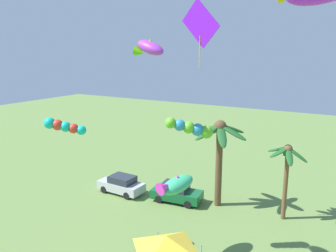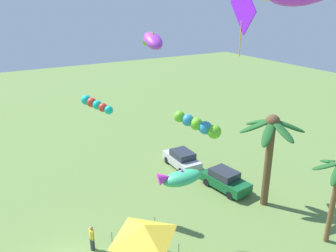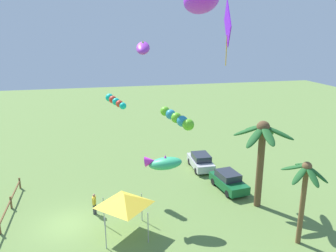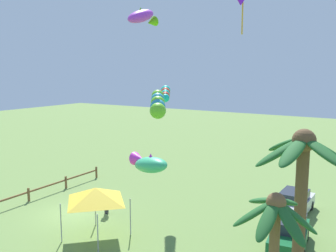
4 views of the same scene
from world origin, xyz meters
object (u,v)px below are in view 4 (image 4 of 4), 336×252
object	(u,v)px
palm_tree_0	(302,169)
kite_fish_5	(142,17)
parked_car_0	(294,202)
kite_tube_4	(166,93)
festival_tent	(96,195)
spectator_0	(106,201)
kite_fish_2	(149,164)
parked_car_1	(289,233)
palm_tree_1	(275,236)
kite_tube_3	(158,104)

from	to	relation	value
palm_tree_0	kite_fish_5	world-z (taller)	kite_fish_5
kite_fish_5	parked_car_0	bearing A→B (deg)	138.02
parked_car_0	kite_tube_4	distance (m)	10.84
festival_tent	spectator_0	bearing A→B (deg)	-147.03
kite_fish_2	kite_fish_5	size ratio (longest dim) A/B	1.30
parked_car_1	spectator_0	distance (m)	11.12
kite_fish_2	kite_tube_4	bearing A→B (deg)	-155.39
festival_tent	kite_fish_2	xyz separation A→B (m)	(-1.02, 2.77, 1.85)
kite_tube_4	kite_fish_5	distance (m)	6.55
parked_car_0	kite_fish_5	world-z (taller)	kite_fish_5
festival_tent	kite_fish_5	size ratio (longest dim) A/B	1.37
palm_tree_1	kite_tube_4	world-z (taller)	kite_tube_4
parked_car_0	kite_tube_4	bearing A→B (deg)	-72.74
spectator_0	kite_tube_3	size ratio (longest dim) A/B	0.68
festival_tent	kite_fish_5	distance (m)	9.67
kite_fish_2	kite_tube_4	world-z (taller)	kite_tube_4
kite_tube_3	kite_fish_5	bearing A→B (deg)	-127.33
festival_tent	kite_tube_4	world-z (taller)	kite_tube_4
kite_tube_4	kite_tube_3	bearing A→B (deg)	29.43
parked_car_1	spectator_0	world-z (taller)	spectator_0
palm_tree_0	kite_fish_2	size ratio (longest dim) A/B	2.45
palm_tree_1	parked_car_0	bearing A→B (deg)	-169.99
parked_car_0	parked_car_1	distance (m)	4.85
palm_tree_0	parked_car_1	bearing A→B (deg)	-160.78
palm_tree_0	palm_tree_1	size ratio (longest dim) A/B	1.23
parked_car_0	parked_car_1	bearing A→B (deg)	10.22
kite_tube_3	kite_fish_5	distance (m)	4.95
palm_tree_0	parked_car_0	xyz separation A→B (m)	(-7.80, -1.92, -4.26)
parked_car_1	kite_fish_2	bearing A→B (deg)	-61.32
spectator_0	kite_fish_2	xyz separation A→B (m)	(1.93, 4.68, 3.50)
kite_tube_3	festival_tent	bearing A→B (deg)	-81.31
parked_car_0	festival_tent	bearing A→B (deg)	-41.65
kite_fish_2	parked_car_0	bearing A→B (deg)	146.42
parked_car_1	festival_tent	bearing A→B (deg)	-63.75
parked_car_0	parked_car_1	world-z (taller)	same
festival_tent	palm_tree_1	bearing A→B (deg)	72.01
kite_tube_4	kite_fish_2	bearing A→B (deg)	24.61
parked_car_0	kite_fish_2	size ratio (longest dim) A/B	1.44
parked_car_1	kite_tube_3	distance (m)	9.49
kite_fish_2	parked_car_1	bearing A→B (deg)	118.68
palm_tree_1	kite_tube_3	bearing A→B (deg)	-120.08
palm_tree_0	parked_car_1	xyz separation A→B (m)	(-3.03, -1.06, -4.26)
palm_tree_1	kite_tube_4	size ratio (longest dim) A/B	2.62
kite_tube_4	kite_fish_5	xyz separation A→B (m)	(4.73, 1.57, 4.25)
kite_fish_5	festival_tent	bearing A→B (deg)	-40.46
palm_tree_0	spectator_0	bearing A→B (deg)	-97.07
parked_car_1	spectator_0	xyz separation A→B (m)	(1.53, -11.01, 0.06)
palm_tree_0	kite_tube_4	size ratio (longest dim) A/B	3.22
palm_tree_1	spectator_0	world-z (taller)	palm_tree_1
parked_car_0	festival_tent	distance (m)	12.51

